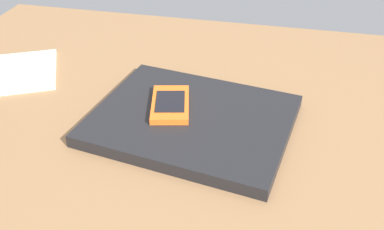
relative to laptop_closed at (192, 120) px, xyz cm
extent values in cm
cube|color=olive|center=(2.81, 3.66, -2.52)|extent=(120.00, 80.00, 3.00)
cube|color=black|center=(0.00, 0.00, 0.00)|extent=(34.21, 29.09, 2.04)
cube|color=orange|center=(-3.95, 1.47, 1.53)|extent=(8.12, 11.36, 1.02)
cube|color=black|center=(-3.95, 1.47, 2.11)|extent=(5.97, 7.26, 0.14)
cube|color=white|center=(-37.05, 8.96, -0.62)|extent=(20.54, 20.73, 0.80)
camera|label=1|loc=(12.50, -55.56, 40.11)|focal=40.67mm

